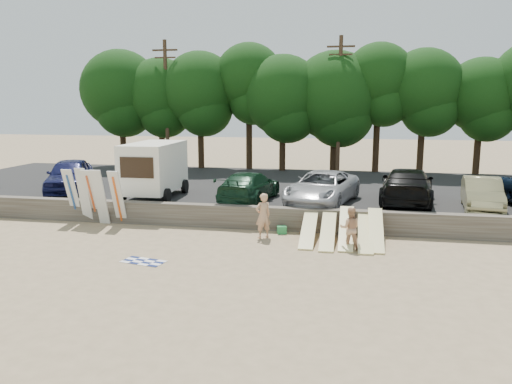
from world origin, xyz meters
TOP-DOWN VIEW (x-y plane):
  - ground at (0.00, 0.00)m, footprint 120.00×120.00m
  - seawall at (0.00, 3.00)m, footprint 44.00×0.50m
  - parking_lot at (0.00, 10.50)m, footprint 44.00×14.50m
  - treeline at (-0.72, 17.44)m, footprint 33.79×6.41m
  - utility_poles at (2.00, 16.00)m, footprint 25.80×0.26m
  - box_trailer at (-6.84, 5.73)m, footprint 2.55×4.39m
  - car_0 at (-11.93, 6.39)m, footprint 3.84×5.58m
  - car_1 at (-1.94, 5.67)m, footprint 2.64×5.14m
  - car_2 at (1.58, 5.63)m, footprint 3.75×5.96m
  - car_3 at (5.53, 6.52)m, footprint 3.04×6.02m
  - car_4 at (8.65, 5.54)m, footprint 2.11×4.54m
  - surfboard_upright_0 at (-9.55, 2.62)m, footprint 0.53×0.84m
  - surfboard_upright_1 at (-8.95, 2.58)m, footprint 0.55×0.60m
  - surfboard_upright_2 at (-8.57, 2.59)m, footprint 0.54×0.86m
  - surfboard_upright_3 at (-8.06, 2.38)m, footprint 0.53×0.71m
  - surfboard_upright_4 at (-7.27, 2.48)m, footprint 0.50×0.83m
  - surfboard_low_0 at (1.31, 1.57)m, footprint 0.56×2.88m
  - surfboard_low_1 at (2.08, 1.42)m, footprint 0.56×2.88m
  - surfboard_low_2 at (2.78, 1.52)m, footprint 0.56×2.81m
  - surfboard_low_3 at (3.51, 1.38)m, footprint 0.56×2.89m
  - surfboard_low_4 at (3.91, 1.53)m, footprint 0.56×2.83m
  - beachgoer_a at (-0.54, 1.60)m, footprint 0.80×0.75m
  - beachgoer_b at (2.92, 0.69)m, footprint 0.80×0.63m
  - cooler at (0.11, 2.40)m, footprint 0.44×0.38m
  - gear_bag at (2.88, 2.06)m, footprint 0.31×0.26m
  - beach_towel at (-4.07, -2.23)m, footprint 1.78×1.78m

SIDE VIEW (x-z plane):
  - ground at x=0.00m, z-range 0.00..0.00m
  - beach_towel at x=-4.07m, z-range 0.01..0.01m
  - gear_bag at x=2.88m, z-range 0.00..0.22m
  - cooler at x=0.11m, z-range 0.00..0.32m
  - parking_lot at x=0.00m, z-range 0.00..0.70m
  - surfboard_low_3 at x=3.51m, z-range 0.00..0.94m
  - surfboard_low_1 at x=2.08m, z-range 0.00..0.96m
  - surfboard_low_0 at x=1.31m, z-range 0.00..0.97m
  - seawall at x=0.00m, z-range 0.00..1.00m
  - surfboard_low_4 at x=3.91m, z-range 0.00..1.14m
  - surfboard_low_2 at x=2.78m, z-range 0.00..1.18m
  - beachgoer_b at x=2.92m, z-range 0.00..1.60m
  - beachgoer_a at x=-0.54m, z-range 0.00..1.84m
  - surfboard_upright_2 at x=-8.57m, z-range 0.00..2.50m
  - surfboard_upright_4 at x=-7.27m, z-range 0.00..2.50m
  - surfboard_upright_0 at x=-9.55m, z-range 0.00..2.50m
  - surfboard_upright_3 at x=-8.06m, z-range 0.00..2.54m
  - surfboard_upright_1 at x=-8.95m, z-range 0.00..2.56m
  - car_1 at x=-1.94m, z-range 0.70..2.13m
  - car_4 at x=8.65m, z-range 0.70..2.14m
  - car_2 at x=1.58m, z-range 0.70..2.23m
  - car_3 at x=5.53m, z-range 0.70..2.38m
  - car_0 at x=-11.93m, z-range 0.70..2.46m
  - box_trailer at x=-6.84m, z-range 0.87..3.61m
  - utility_poles at x=2.00m, z-range 0.93..9.93m
  - treeline at x=-0.72m, z-range 1.85..10.76m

